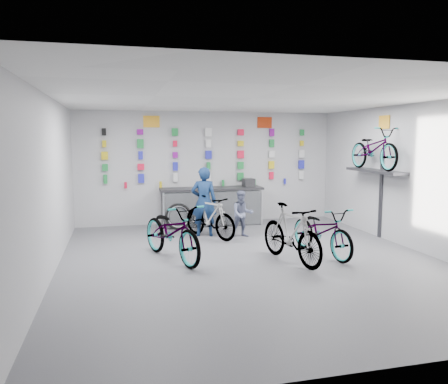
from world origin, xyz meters
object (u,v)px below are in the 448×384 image
object	(u,v)px
bike_left	(172,232)
bike_right	(322,231)
clerk	(204,202)
bike_center	(291,234)
counter	(212,207)
bike_service	(210,217)
customer	(242,214)

from	to	relation	value
bike_left	bike_right	size ratio (longest dim) A/B	1.12
bike_left	clerk	distance (m)	2.13
bike_center	bike_right	distance (m)	0.86
counter	bike_center	size ratio (longest dim) A/B	1.50
bike_service	customer	distance (m)	0.76
bike_center	counter	bearing A→B (deg)	86.68
bike_right	clerk	world-z (taller)	clerk
bike_right	bike_service	world-z (taller)	bike_service
counter	bike_left	distance (m)	3.40
counter	clerk	bearing A→B (deg)	-110.41
bike_right	clerk	distance (m)	2.96
clerk	customer	distance (m)	0.94
counter	customer	distance (m)	1.59
bike_right	bike_service	size ratio (longest dim) A/B	1.12
counter	bike_right	xyz separation A→B (m)	(1.47, -3.44, 0.00)
counter	bike_left	size ratio (longest dim) A/B	1.30
counter	bike_left	world-z (taller)	bike_left
bike_left	bike_right	distance (m)	2.93
bike_right	bike_service	distance (m)	2.70
bike_service	bike_left	bearing A→B (deg)	-154.05
bike_service	clerk	size ratio (longest dim) A/B	1.01
counter	bike_center	distance (m)	3.83
bike_service	clerk	world-z (taller)	clerk
bike_center	bike_right	xyz separation A→B (m)	(0.79, 0.33, -0.05)
bike_center	customer	world-z (taller)	customer
clerk	counter	bearing A→B (deg)	-97.13
bike_right	customer	distance (m)	2.18
counter	bike_service	xyz separation A→B (m)	(-0.37, -1.46, 0.01)
bike_service	clerk	distance (m)	0.41
bike_service	clerk	xyz separation A→B (m)	(-0.08, 0.25, 0.32)
counter	bike_left	xyz separation A→B (m)	(-1.44, -3.08, 0.06)
bike_service	clerk	bearing A→B (deg)	78.31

